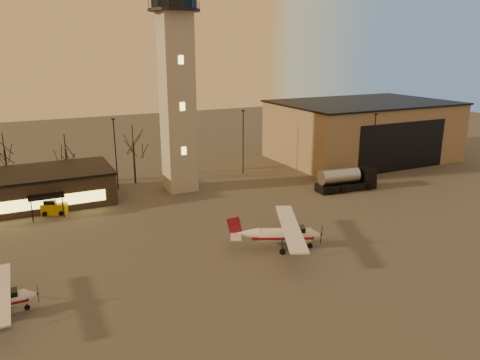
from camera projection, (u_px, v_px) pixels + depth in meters
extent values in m
plane|color=#484643|center=(294.00, 279.00, 40.98)|extent=(220.00, 220.00, 0.00)
cube|color=#999691|center=(178.00, 105.00, 63.60)|extent=(4.00, 4.00, 24.00)
cylinder|color=black|center=(174.00, 10.00, 60.28)|extent=(6.80, 6.80, 0.30)
cube|color=#857157|center=(362.00, 131.00, 84.23)|extent=(30.00, 20.00, 10.00)
cube|color=black|center=(364.00, 102.00, 82.82)|extent=(30.60, 20.60, 0.30)
cube|color=black|center=(403.00, 147.00, 75.86)|extent=(18.00, 0.10, 8.00)
cube|color=black|center=(8.00, 192.00, 58.73)|extent=(25.00, 10.00, 4.00)
cube|color=black|center=(6.00, 176.00, 58.15)|extent=(25.40, 10.40, 0.30)
cube|color=#FFD559|center=(9.00, 207.00, 54.51)|extent=(22.00, 0.08, 1.40)
cube|color=black|center=(46.00, 197.00, 55.09)|extent=(4.00, 2.00, 0.20)
cylinder|color=black|center=(116.00, 155.00, 65.58)|extent=(0.16, 0.16, 10.00)
cube|color=black|center=(113.00, 119.00, 64.19)|extent=(0.50, 0.25, 0.18)
cylinder|color=black|center=(243.00, 143.00, 74.06)|extent=(0.16, 0.16, 10.00)
cube|color=black|center=(243.00, 111.00, 72.67)|extent=(0.50, 0.25, 0.18)
cylinder|color=black|center=(373.00, 147.00, 70.48)|extent=(0.16, 0.16, 10.00)
cube|color=black|center=(376.00, 114.00, 69.10)|extent=(0.50, 0.25, 0.18)
cylinder|color=black|center=(67.00, 167.00, 68.86)|extent=(0.28, 0.28, 5.25)
cylinder|color=black|center=(134.00, 163.00, 69.10)|extent=(0.28, 0.28, 6.16)
cylinder|color=black|center=(187.00, 158.00, 74.81)|extent=(0.28, 0.28, 4.97)
cylinder|color=black|center=(7.00, 168.00, 67.15)|extent=(0.28, 0.28, 5.60)
cylinder|color=silver|center=(285.00, 235.00, 46.78)|extent=(5.38, 3.53, 1.48)
cone|color=silver|center=(315.00, 235.00, 46.86)|extent=(1.52, 1.71, 1.41)
cone|color=silver|center=(246.00, 234.00, 46.63)|extent=(3.01, 2.28, 1.25)
cube|color=black|center=(296.00, 230.00, 46.67)|extent=(2.05, 1.80, 0.80)
cube|color=maroon|center=(282.00, 236.00, 46.79)|extent=(6.23, 3.95, 0.25)
cube|color=silver|center=(290.00, 227.00, 46.55)|extent=(6.78, 12.11, 0.16)
cube|color=silver|center=(236.00, 233.00, 46.58)|extent=(2.50, 3.85, 0.09)
cube|color=maroon|center=(234.00, 226.00, 46.35)|extent=(1.48, 0.74, 1.93)
cone|color=silver|center=(31.00, 295.00, 35.97)|extent=(0.84, 1.15, 1.14)
cube|color=black|center=(8.00, 295.00, 35.21)|extent=(1.39, 0.98, 0.65)
cube|color=silver|center=(0.00, 293.00, 34.93)|extent=(1.47, 10.16, 0.13)
cube|color=black|center=(346.00, 186.00, 66.37)|extent=(8.95, 3.24, 1.13)
cube|color=black|center=(366.00, 174.00, 67.13)|extent=(2.26, 2.54, 1.86)
cube|color=black|center=(370.00, 172.00, 67.30)|extent=(0.27, 1.96, 1.03)
cylinder|color=#A4A5A9|center=(339.00, 176.00, 65.51)|extent=(5.94, 2.66, 2.16)
cube|color=#C19C0B|center=(55.00, 208.00, 56.84)|extent=(3.28, 2.53, 1.36)
cube|color=black|center=(51.00, 202.00, 56.61)|extent=(1.77, 1.77, 0.77)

